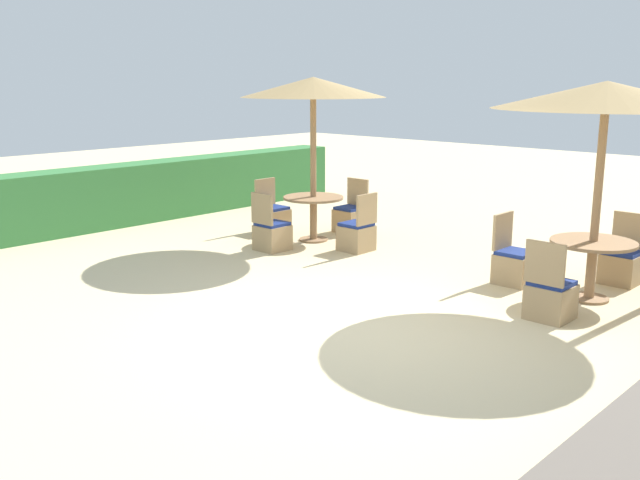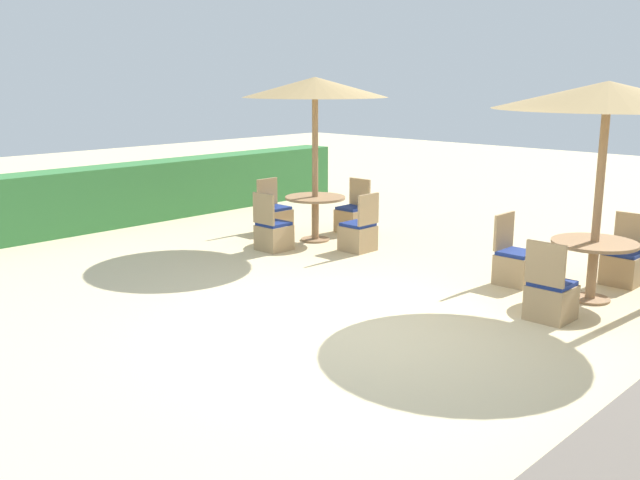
{
  "view_description": "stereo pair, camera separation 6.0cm",
  "coord_description": "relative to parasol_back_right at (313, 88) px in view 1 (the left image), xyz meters",
  "views": [
    {
      "loc": [
        -5.67,
        -4.74,
        2.69
      ],
      "look_at": [
        0.0,
        0.6,
        0.9
      ],
      "focal_mm": 40.0,
      "sensor_mm": 36.0,
      "label": 1
    },
    {
      "loc": [
        -5.63,
        -4.78,
        2.69
      ],
      "look_at": [
        0.0,
        0.6,
        0.9
      ],
      "focal_mm": 40.0,
      "sensor_mm": 36.0,
      "label": 2
    }
  ],
  "objects": [
    {
      "name": "patio_chair_front_right_west",
      "position": [
        -1.05,
        -4.72,
        -2.25
      ],
      "size": [
        0.46,
        0.46,
        0.93
      ],
      "rotation": [
        0.0,
        0.0,
        -1.57
      ],
      "color": "tan",
      "rests_on": "ground_plane"
    },
    {
      "name": "round_table_back_right",
      "position": [
        0.0,
        0.0,
        -1.94
      ],
      "size": [
        1.0,
        1.0,
        0.75
      ],
      "color": "#93704C",
      "rests_on": "ground_plane"
    },
    {
      "name": "ground_plane",
      "position": [
        -2.77,
        -3.36,
        -2.51
      ],
      "size": [
        40.0,
        40.0,
        0.0
      ],
      "primitive_type": "plane",
      "color": "beige"
    },
    {
      "name": "round_table_front_right",
      "position": [
        -0.02,
        -4.74,
        -1.93
      ],
      "size": [
        1.02,
        1.02,
        0.74
      ],
      "color": "#93704C",
      "rests_on": "ground_plane"
    },
    {
      "name": "parasol_back_right",
      "position": [
        0.0,
        0.0,
        0.0
      ],
      "size": [
        2.36,
        2.36,
        2.69
      ],
      "color": "#93704C",
      "rests_on": "ground_plane"
    },
    {
      "name": "patio_chair_back_right_north",
      "position": [
        0.02,
        1.01,
        -2.25
      ],
      "size": [
        0.46,
        0.46,
        0.93
      ],
      "rotation": [
        0.0,
        0.0,
        3.14
      ],
      "color": "tan",
      "rests_on": "ground_plane"
    },
    {
      "name": "hedge_row",
      "position": [
        -2.77,
        3.55,
        -1.96
      ],
      "size": [
        13.0,
        0.7,
        1.11
      ],
      "primitive_type": "cube",
      "color": "#387A3D",
      "rests_on": "ground_plane"
    },
    {
      "name": "patio_chair_front_right_north",
      "position": [
        -0.03,
        -3.71,
        -2.25
      ],
      "size": [
        0.46,
        0.46,
        0.93
      ],
      "rotation": [
        0.0,
        0.0,
        3.14
      ],
      "color": "tan",
      "rests_on": "ground_plane"
    },
    {
      "name": "parasol_front_right",
      "position": [
        -0.02,
        -4.74,
        -0.04
      ],
      "size": [
        2.64,
        2.64,
        2.64
      ],
      "color": "#93704C",
      "rests_on": "ground_plane"
    },
    {
      "name": "patio_chair_back_right_south",
      "position": [
        -0.06,
        -1.01,
        -2.25
      ],
      "size": [
        0.46,
        0.46,
        0.93
      ],
      "color": "tan",
      "rests_on": "ground_plane"
    },
    {
      "name": "patio_chair_back_right_west",
      "position": [
        -0.96,
        0.0,
        -2.25
      ],
      "size": [
        0.46,
        0.46,
        0.93
      ],
      "rotation": [
        0.0,
        0.0,
        -1.57
      ],
      "color": "tan",
      "rests_on": "ground_plane"
    },
    {
      "name": "patio_chair_back_right_east",
      "position": [
        0.96,
        0.01,
        -2.25
      ],
      "size": [
        0.46,
        0.46,
        0.93
      ],
      "rotation": [
        0.0,
        0.0,
        1.57
      ],
      "color": "tan",
      "rests_on": "ground_plane"
    },
    {
      "name": "patio_chair_front_right_east",
      "position": [
        0.97,
        -4.75,
        -2.25
      ],
      "size": [
        0.46,
        0.46,
        0.93
      ],
      "rotation": [
        0.0,
        0.0,
        1.57
      ],
      "color": "tan",
      "rests_on": "ground_plane"
    }
  ]
}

